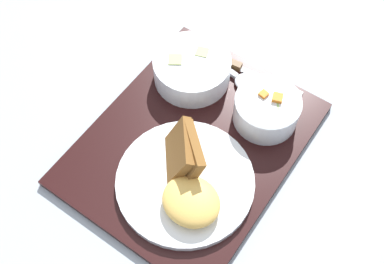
# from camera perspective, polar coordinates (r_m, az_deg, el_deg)

# --- Properties ---
(ground_plane) EXTENTS (4.00, 4.00, 0.00)m
(ground_plane) POSITION_cam_1_polar(r_m,az_deg,el_deg) (0.81, 0.00, -1.54)
(ground_plane) COLOR #99A3AD
(serving_tray) EXTENTS (0.44, 0.36, 0.01)m
(serving_tray) POSITION_cam_1_polar(r_m,az_deg,el_deg) (0.81, 0.00, -1.32)
(serving_tray) COLOR black
(serving_tray) RESTS_ON ground_plane
(bowl_salad) EXTENTS (0.11, 0.11, 0.06)m
(bowl_salad) POSITION_cam_1_polar(r_m,az_deg,el_deg) (0.81, 8.85, 2.80)
(bowl_salad) COLOR silver
(bowl_salad) RESTS_ON serving_tray
(bowl_soup) EXTENTS (0.14, 0.14, 0.05)m
(bowl_soup) POSITION_cam_1_polar(r_m,az_deg,el_deg) (0.85, -0.01, 7.59)
(bowl_soup) COLOR silver
(bowl_soup) RESTS_ON serving_tray
(plate_main) EXTENTS (0.22, 0.22, 0.08)m
(plate_main) POSITION_cam_1_polar(r_m,az_deg,el_deg) (0.75, -0.71, -5.77)
(plate_main) COLOR silver
(plate_main) RESTS_ON serving_tray
(knife) EXTENTS (0.01, 0.20, 0.01)m
(knife) POSITION_cam_1_polar(r_m,az_deg,el_deg) (0.89, 4.89, 7.97)
(knife) COLOR silver
(knife) RESTS_ON serving_tray
(spoon) EXTENTS (0.06, 0.15, 0.01)m
(spoon) POSITION_cam_1_polar(r_m,az_deg,el_deg) (0.87, 5.53, 6.47)
(spoon) COLOR silver
(spoon) RESTS_ON serving_tray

